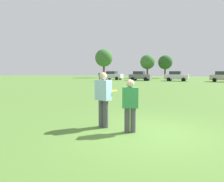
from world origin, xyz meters
The scene contains 12 objects.
ground_plane centered at (0.00, 0.00, 0.00)m, with size 145.60×145.60×0.00m, color #517A33.
player_thrower centered at (-1.48, 0.13, 1.00)m, with size 0.56×0.43×1.78m.
player_defender centered at (-0.51, -0.11, 0.88)m, with size 0.52×0.39×1.57m.
frisbee centered at (-1.22, 0.33, 1.17)m, with size 0.27×0.27×0.09m.
parked_car_near_left centered at (-15.01, 35.89, 0.92)m, with size 4.30×2.40×1.82m.
parked_car_mid_left centered at (-8.58, 34.15, 0.92)m, with size 4.30×2.40×1.82m.
parked_car_center centered at (-1.84, 34.73, 0.92)m, with size 4.30×2.40×1.82m.
parked_car_mid_right centered at (5.79, 34.18, 0.92)m, with size 4.30×2.40×1.82m.
bystander_sideline_watcher centered at (-15.08, 29.42, 0.96)m, with size 0.54×0.44×1.70m.
tree_west_oak centered at (-22.44, 48.27, 5.50)m, with size 4.92×4.92×8.00m.
tree_west_maple centered at (-10.09, 48.17, 4.18)m, with size 3.74×3.74×6.08m.
tree_center_elm centered at (-5.86, 50.27, 4.11)m, with size 3.68×3.68×5.98m.
Camera 1 is at (1.21, -5.99, 1.81)m, focal length 33.59 mm.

